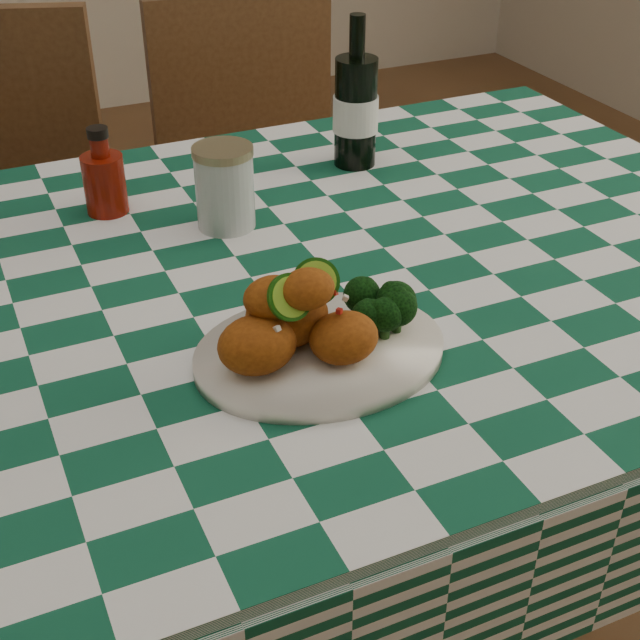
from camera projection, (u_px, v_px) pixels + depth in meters
name	position (u px, v px, depth m)	size (l,w,h in m)	color
dining_table	(261.00, 488.00, 1.43)	(1.66, 1.06, 0.79)	#104C33
plate	(320.00, 353.00, 1.05)	(0.30, 0.24, 0.02)	white
fried_chicken_pile	(304.00, 311.00, 1.01)	(0.17, 0.12, 0.11)	#96440E
broccoli_side	(376.00, 305.00, 1.07)	(0.08, 0.08, 0.06)	black
ketchup_bottle	(103.00, 171.00, 1.35)	(0.06, 0.06, 0.14)	#6B1005
mason_jar	(225.00, 187.00, 1.31)	(0.09, 0.09, 0.13)	#B2BCBA
beer_bottle	(356.00, 92.00, 1.48)	(0.08, 0.08, 0.25)	black
wooden_chair_right	(271.00, 220.00, 2.07)	(0.43, 0.45, 0.94)	#472814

